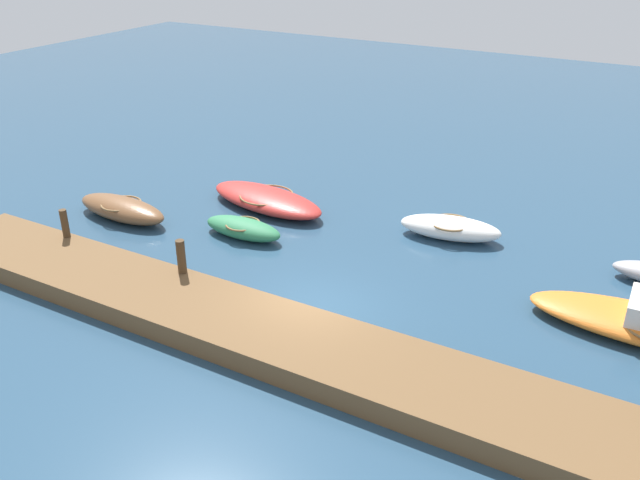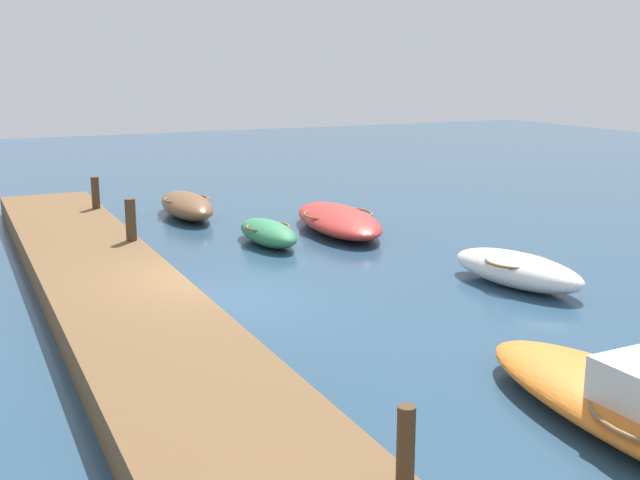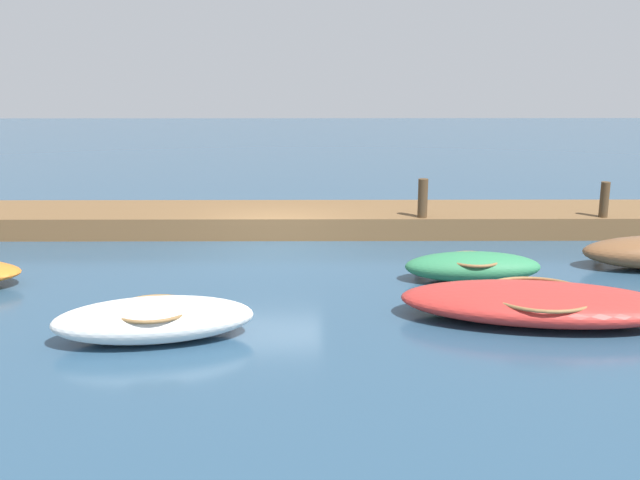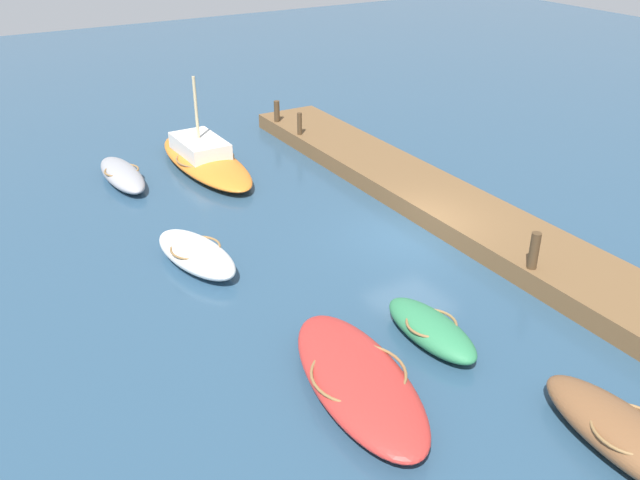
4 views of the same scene
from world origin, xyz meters
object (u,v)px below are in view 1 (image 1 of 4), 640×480
Objects in this scene: mooring_post_west at (65,223)px; mooring_post_mid_west at (181,256)px; motorboat_red at (267,199)px; dinghy_green at (243,228)px; rowboat_white at (450,228)px; rowboat_brown at (122,209)px.

mooring_post_west is 0.92× the size of mooring_post_mid_west.
mooring_post_west is (-3.71, -6.59, 0.76)m from motorboat_red.
dinghy_green is 4.11m from mooring_post_mid_west.
rowboat_brown is at bearing -168.41° from rowboat_white.
mooring_post_mid_west reaches higher than dinghy_green.
dinghy_green is 2.71m from motorboat_red.
motorboat_red is 5.14× the size of mooring_post_mid_west.
mooring_post_mid_west reaches higher than rowboat_white.
motorboat_red is 6.77m from mooring_post_mid_west.
rowboat_white is 3.50× the size of mooring_post_mid_west.
mooring_post_mid_west is (1.33, -6.59, 0.80)m from motorboat_red.
rowboat_brown is at bearing -169.28° from dinghy_green.
mooring_post_west is (-10.90, -7.56, 0.72)m from rowboat_white.
motorboat_red is 5.61× the size of mooring_post_west.
rowboat_brown is 12.26m from rowboat_white.
rowboat_brown is at bearing -130.88° from motorboat_red.
motorboat_red is 7.60m from mooring_post_west.
mooring_post_west is 5.03m from mooring_post_mid_west.
rowboat_white is at bearing 34.74° from mooring_post_west.
rowboat_white is at bearing 24.28° from rowboat_brown.
rowboat_white is at bearing 28.73° from dinghy_green.
motorboat_red is at bearing 177.59° from rowboat_white.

